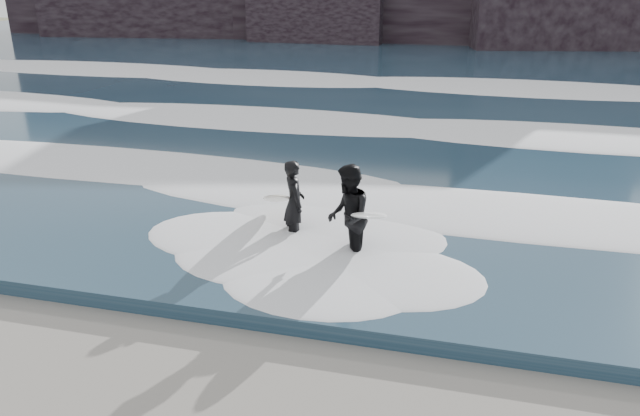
{
  "coord_description": "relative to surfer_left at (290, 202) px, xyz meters",
  "views": [
    {
      "loc": [
        4.32,
        -5.11,
        5.47
      ],
      "look_at": [
        1.42,
        6.12,
        1.0
      ],
      "focal_mm": 35.0,
      "sensor_mm": 36.0,
      "label": 1
    }
  ],
  "objects": [
    {
      "name": "foam_near",
      "position": [
        -0.69,
        2.48,
        -0.52
      ],
      "size": [
        60.0,
        3.2,
        0.2
      ],
      "primitive_type": "ellipsoid",
      "color": "white",
      "rests_on": "sea"
    },
    {
      "name": "foam_far",
      "position": [
        -0.69,
        18.48,
        -0.47
      ],
      "size": [
        60.0,
        4.8,
        0.3
      ],
      "primitive_type": "ellipsoid",
      "color": "white",
      "rests_on": "sea"
    },
    {
      "name": "sea",
      "position": [
        -0.69,
        22.48,
        -0.77
      ],
      "size": [
        90.0,
        52.0,
        0.3
      ],
      "primitive_type": "cube",
      "color": "#203A4D",
      "rests_on": "ground"
    },
    {
      "name": "surfer_right",
      "position": [
        1.43,
        -0.79,
        0.11
      ],
      "size": [
        1.23,
        2.08,
        2.05
      ],
      "color": "black",
      "rests_on": "ground"
    },
    {
      "name": "surfer_left",
      "position": [
        0.0,
        0.0,
        0.0
      ],
      "size": [
        1.34,
        2.12,
        1.82
      ],
      "color": "black",
      "rests_on": "ground"
    },
    {
      "name": "foam_mid",
      "position": [
        -0.69,
        9.48,
        -0.5
      ],
      "size": [
        60.0,
        4.0,
        0.24
      ],
      "primitive_type": "ellipsoid",
      "color": "white",
      "rests_on": "sea"
    }
  ]
}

